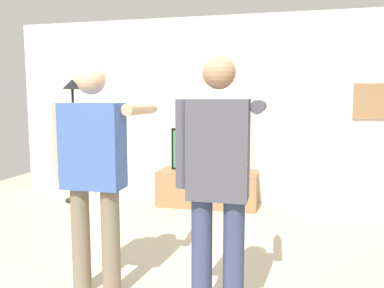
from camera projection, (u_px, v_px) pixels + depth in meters
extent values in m
cube|color=silver|center=(221.00, 110.00, 5.47)|extent=(6.40, 0.10, 2.70)
cube|color=#997047|center=(207.00, 188.00, 5.28)|extent=(1.40, 0.51, 0.50)
sphere|color=black|center=(204.00, 191.00, 5.02)|extent=(0.04, 0.04, 0.04)
cube|color=black|center=(208.00, 150.00, 5.27)|extent=(1.06, 0.06, 0.60)
cube|color=#338C59|center=(208.00, 150.00, 5.24)|extent=(1.00, 0.01, 0.54)
cylinder|color=white|center=(211.00, 60.00, 5.35)|extent=(0.30, 0.03, 0.30)
cube|color=#997047|center=(381.00, 101.00, 4.93)|extent=(0.70, 0.04, 0.47)
cylinder|color=black|center=(76.00, 200.00, 5.56)|extent=(0.32, 0.32, 0.03)
cylinder|color=black|center=(74.00, 145.00, 5.47)|extent=(0.04, 0.04, 1.63)
cone|color=black|center=(72.00, 84.00, 5.36)|extent=(0.28, 0.28, 0.14)
cylinder|color=#7A6B56|center=(81.00, 240.00, 2.87)|extent=(0.14, 0.14, 0.84)
cylinder|color=#7A6B56|center=(111.00, 243.00, 2.81)|extent=(0.14, 0.14, 0.84)
cube|color=#3F60AD|center=(93.00, 146.00, 2.75)|extent=(0.45, 0.22, 0.64)
sphere|color=tan|center=(91.00, 80.00, 2.70)|extent=(0.21, 0.21, 0.21)
cylinder|color=tan|center=(60.00, 141.00, 2.81)|extent=(0.09, 0.09, 0.58)
cylinder|color=tan|center=(141.00, 109.00, 2.95)|extent=(0.09, 0.58, 0.09)
cube|color=white|center=(153.00, 108.00, 3.26)|extent=(0.04, 0.12, 0.04)
cylinder|color=#384266|center=(202.00, 260.00, 2.48)|extent=(0.14, 0.14, 0.86)
cylinder|color=#384266|center=(233.00, 263.00, 2.44)|extent=(0.14, 0.14, 0.86)
cube|color=#4C4C56|center=(218.00, 150.00, 2.37)|extent=(0.39, 0.22, 0.64)
sphere|color=tan|center=(219.00, 73.00, 2.32)|extent=(0.21, 0.21, 0.21)
cylinder|color=#4C4C56|center=(182.00, 144.00, 2.42)|extent=(0.09, 0.09, 0.58)
cylinder|color=#4C4C56|center=(259.00, 107.00, 2.57)|extent=(0.09, 0.58, 0.09)
cube|color=white|center=(261.00, 106.00, 2.88)|extent=(0.04, 0.12, 0.04)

